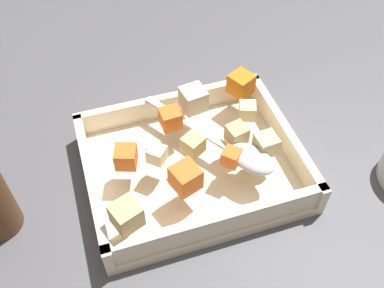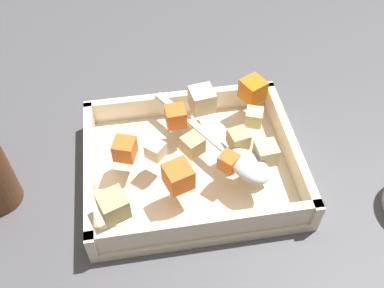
{
  "view_description": "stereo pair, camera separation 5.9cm",
  "coord_description": "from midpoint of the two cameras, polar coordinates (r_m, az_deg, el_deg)",
  "views": [
    {
      "loc": [
        0.11,
        0.36,
        0.51
      ],
      "look_at": [
        -0.01,
        -0.0,
        0.06
      ],
      "focal_mm": 41.31,
      "sensor_mm": 36.0,
      "label": 1
    },
    {
      "loc": [
        0.05,
        0.38,
        0.51
      ],
      "look_at": [
        -0.01,
        -0.0,
        0.06
      ],
      "focal_mm": 41.31,
      "sensor_mm": 36.0,
      "label": 2
    }
  ],
  "objects": [
    {
      "name": "ground_plane",
      "position": [
        0.64,
        2.14,
        -4.11
      ],
      "size": [
        4.0,
        4.0,
        0.0
      ],
      "primitive_type": "plane",
      "color": "#4C4C51"
    },
    {
      "name": "baking_dish",
      "position": [
        0.63,
        2.7,
        -2.92
      ],
      "size": [
        0.29,
        0.23,
        0.05
      ],
      "color": "beige",
      "rests_on": "ground_plane"
    },
    {
      "name": "carrot_chunk_mid_left",
      "position": [
        0.55,
        1.29,
        -4.4
      ],
      "size": [
        0.04,
        0.04,
        0.03
      ],
      "primitive_type": "cube",
      "rotation": [
        0.0,
        0.0,
        3.47
      ],
      "color": "orange",
      "rests_on": "baking_dish"
    },
    {
      "name": "carrot_chunk_under_handle",
      "position": [
        0.58,
        -5.84,
        -0.81
      ],
      "size": [
        0.04,
        0.04,
        0.03
      ],
      "primitive_type": "cube",
      "rotation": [
        0.0,
        0.0,
        4.38
      ],
      "color": "orange",
      "rests_on": "baking_dish"
    },
    {
      "name": "carrot_chunk_heap_top",
      "position": [
        0.62,
        0.58,
        3.45
      ],
      "size": [
        0.03,
        0.03,
        0.03
      ],
      "primitive_type": "cube",
      "rotation": [
        0.0,
        0.0,
        3.2
      ],
      "color": "orange",
      "rests_on": "baking_dish"
    },
    {
      "name": "carrot_chunk_corner_nw",
      "position": [
        0.58,
        7.66,
        -2.44
      ],
      "size": [
        0.03,
        0.03,
        0.02
      ],
      "primitive_type": "cube",
      "rotation": [
        0.0,
        0.0,
        0.78
      ],
      "color": "orange",
      "rests_on": "baking_dish"
    },
    {
      "name": "carrot_chunk_front_center",
      "position": [
        0.67,
        10.4,
        6.8
      ],
      "size": [
        0.04,
        0.04,
        0.03
      ],
      "primitive_type": "cube",
      "rotation": [
        0.0,
        0.0,
        2.03
      ],
      "color": "orange",
      "rests_on": "baking_dish"
    },
    {
      "name": "potato_chunk_corner_se",
      "position": [
        0.6,
        8.81,
        0.52
      ],
      "size": [
        0.03,
        0.03,
        0.03
      ],
      "primitive_type": "cube",
      "rotation": [
        0.0,
        0.0,
        4.92
      ],
      "color": "tan",
      "rests_on": "baking_dish"
    },
    {
      "name": "potato_chunk_back_center",
      "position": [
        0.59,
        2.95,
        -0.27
      ],
      "size": [
        0.03,
        0.03,
        0.03
      ],
      "primitive_type": "cube",
      "rotation": [
        0.0,
        0.0,
        3.67
      ],
      "color": "tan",
      "rests_on": "baking_dish"
    },
    {
      "name": "potato_chunk_corner_sw",
      "position": [
        0.64,
        3.93,
        5.61
      ],
      "size": [
        0.04,
        0.04,
        0.03
      ],
      "primitive_type": "cube",
      "rotation": [
        0.0,
        0.0,
        3.29
      ],
      "color": "beige",
      "rests_on": "baking_dish"
    },
    {
      "name": "potato_chunk_corner_ne",
      "position": [
        0.59,
        12.37,
        -1.31
      ],
      "size": [
        0.03,
        0.03,
        0.03
      ],
      "primitive_type": "cube",
      "rotation": [
        0.0,
        0.0,
        3.22
      ],
      "color": "#E0CC89",
      "rests_on": "baking_dish"
    },
    {
      "name": "potato_chunk_rim_edge",
      "position": [
        0.58,
        -1.88,
        -0.87
      ],
      "size": [
        0.03,
        0.03,
        0.02
      ],
      "primitive_type": "cube",
      "rotation": [
        0.0,
        0.0,
        0.83
      ],
      "color": "beige",
      "rests_on": "baking_dish"
    },
    {
      "name": "potato_chunk_mid_right",
      "position": [
        0.53,
        -6.98,
        -8.12
      ],
      "size": [
        0.04,
        0.04,
        0.03
      ],
      "primitive_type": "cube",
      "rotation": [
        0.0,
        0.0,
        5.07
      ],
      "color": "tan",
      "rests_on": "baking_dish"
    },
    {
      "name": "potato_chunk_far_right",
      "position": [
        0.63,
        10.68,
        3.28
      ],
      "size": [
        0.03,
        0.03,
        0.02
      ],
      "primitive_type": "cube",
      "rotation": [
        0.0,
        0.0,
        4.35
      ],
      "color": "#E0CC89",
      "rests_on": "baking_dish"
    },
    {
      "name": "serving_spoon",
      "position": [
        0.58,
        9.26,
        -2.22
      ],
      "size": [
        0.14,
        0.2,
        0.02
      ],
      "rotation": [
        0.0,
        0.0,
        5.28
      ],
      "color": "silver",
      "rests_on": "baking_dish"
    }
  ]
}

